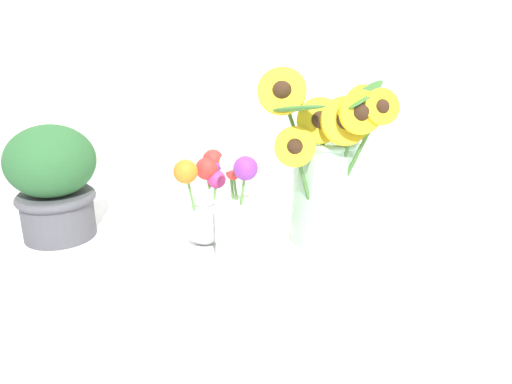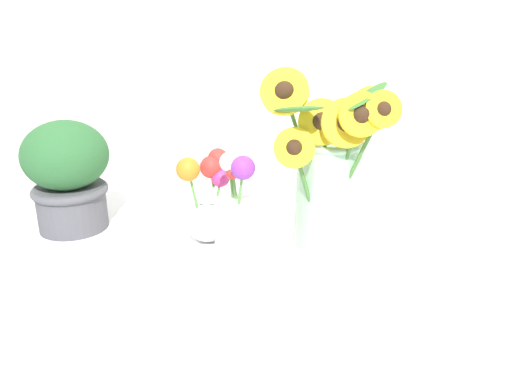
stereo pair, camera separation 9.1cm
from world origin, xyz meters
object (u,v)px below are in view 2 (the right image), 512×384
object	(u,v)px
potted_plant	(66,173)
vase_small_center	(233,217)
serving_tray	(256,247)
vase_bulb_right	(206,201)
mason_jar_sunflowers	(326,177)

from	to	relation	value
potted_plant	vase_small_center	bearing A→B (deg)	-26.37
serving_tray	vase_bulb_right	size ratio (longest dim) A/B	2.71
vase_bulb_right	potted_plant	world-z (taller)	potted_plant
serving_tray	vase_small_center	xyz separation A→B (m)	(-0.04, -0.05, 0.08)
mason_jar_sunflowers	vase_bulb_right	xyz separation A→B (m)	(-0.22, 0.03, -0.05)
mason_jar_sunflowers	vase_bulb_right	distance (m)	0.23
vase_small_center	potted_plant	distance (m)	0.38
serving_tray	vase_bulb_right	distance (m)	0.13
serving_tray	mason_jar_sunflowers	world-z (taller)	mason_jar_sunflowers
mason_jar_sunflowers	potted_plant	xyz separation A→B (m)	(-0.51, 0.12, -0.03)
vase_bulb_right	potted_plant	size ratio (longest dim) A/B	0.76
mason_jar_sunflowers	potted_plant	world-z (taller)	mason_jar_sunflowers
vase_small_center	vase_bulb_right	bearing A→B (deg)	124.74
serving_tray	mason_jar_sunflowers	bearing A→B (deg)	-1.85
mason_jar_sunflowers	serving_tray	bearing A→B (deg)	178.15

